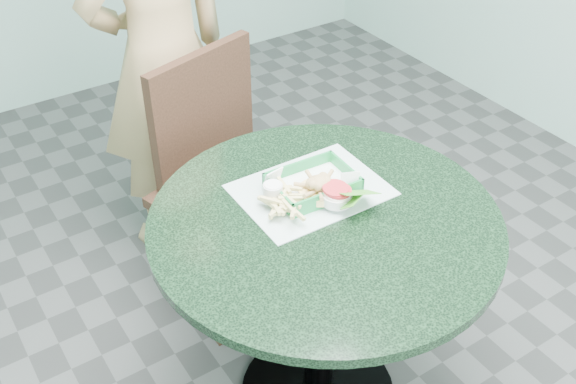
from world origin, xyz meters
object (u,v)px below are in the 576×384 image
crab_sandwich (320,191)px  cafe_table (323,268)px  diner_person (160,39)px  sauce_ramekin (274,196)px  dining_chair (222,166)px  food_basket (313,192)px

crab_sandwich → cafe_table: bearing=-114.8°
cafe_table → diner_person: (0.00, 1.02, 0.32)m
cafe_table → sauce_ramekin: size_ratio=17.47×
diner_person → sauce_ramekin: size_ratio=32.59×
dining_chair → food_basket: dining_chair is taller
cafe_table → diner_person: diner_person is taller
food_basket → cafe_table: bearing=-108.9°
food_basket → crab_sandwich: size_ratio=2.03×
cafe_table → sauce_ramekin: sauce_ramekin is taller
diner_person → crab_sandwich: size_ratio=15.63×
food_basket → sauce_ramekin: size_ratio=4.22×
dining_chair → sauce_ramekin: 0.62m
diner_person → food_basket: size_ratio=7.72×
dining_chair → sauce_ramekin: bearing=-118.9°
dining_chair → diner_person: (-0.03, 0.35, 0.37)m
cafe_table → crab_sandwich: 0.23m
diner_person → cafe_table: bearing=82.7°
dining_chair → diner_person: bearing=78.7°
cafe_table → dining_chair: (0.03, 0.67, -0.05)m
food_basket → sauce_ramekin: 0.13m
dining_chair → diner_person: size_ratio=0.52×
sauce_ramekin → crab_sandwich: bearing=-23.2°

